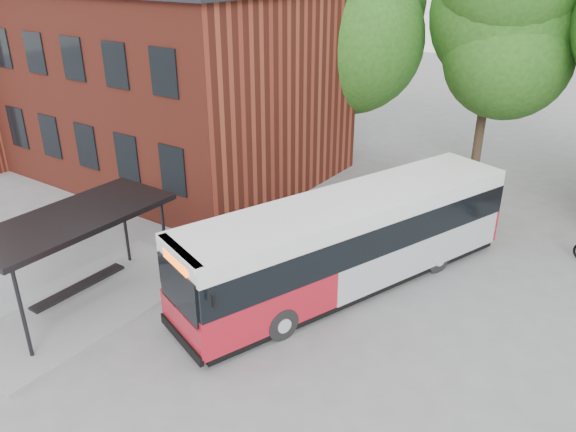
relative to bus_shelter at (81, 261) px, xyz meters
The scene contains 6 objects.
ground 4.83m from the bus_shelter, 12.53° to the left, with size 100.00×100.00×0.00m, color slate.
station_building 13.42m from the bus_shelter, 130.36° to the left, with size 18.40×10.40×8.50m, color maroon, non-canonical shape.
bus_shelter is the anchor object (origin of this frame).
tree_0 17.54m from the bus_shelter, 95.04° to the left, with size 7.92×7.92×11.00m, color #215115, non-canonical shape.
tree_1 19.19m from the bus_shelter, 73.01° to the left, with size 7.92×7.92×10.40m, color #215115, non-canonical shape.
city_bus 7.81m from the bus_shelter, 43.43° to the left, with size 2.42×11.37×2.89m, color #AC1523, non-canonical shape.
Camera 1 is at (8.17, -8.97, 9.23)m, focal length 35.00 mm.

